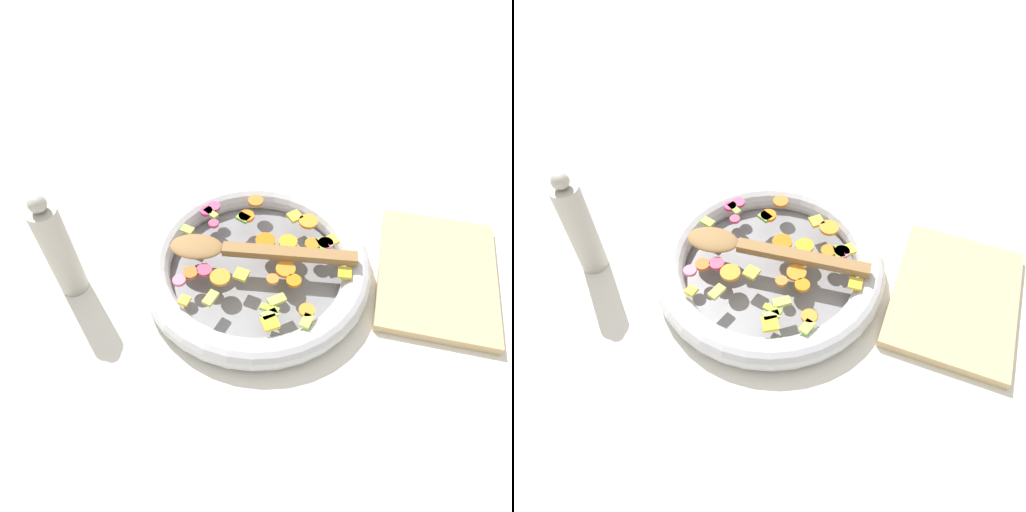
% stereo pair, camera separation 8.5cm
% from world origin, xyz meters
% --- Properties ---
extents(ground_plane, '(4.00, 4.00, 0.00)m').
position_xyz_m(ground_plane, '(0.00, 0.00, 0.00)').
color(ground_plane, silver).
extents(skillet, '(0.40, 0.40, 0.05)m').
position_xyz_m(skillet, '(0.00, 0.00, 0.02)').
color(skillet, slate).
rests_on(skillet, ground_plane).
extents(chopped_vegetables, '(0.29, 0.31, 0.01)m').
position_xyz_m(chopped_vegetables, '(0.00, -0.01, 0.05)').
color(chopped_vegetables, orange).
rests_on(chopped_vegetables, skillet).
extents(wooden_spoon, '(0.08, 0.32, 0.01)m').
position_xyz_m(wooden_spoon, '(-0.00, 0.02, 0.06)').
color(wooden_spoon, olive).
rests_on(wooden_spoon, chopped_vegetables).
extents(pepper_mill, '(0.05, 0.05, 0.21)m').
position_xyz_m(pepper_mill, '(-0.10, 0.30, 0.10)').
color(pepper_mill, '#B2ADA3').
rests_on(pepper_mill, ground_plane).
extents(cutting_board, '(0.27, 0.20, 0.02)m').
position_xyz_m(cutting_board, '(0.06, -0.31, 0.01)').
color(cutting_board, tan).
rests_on(cutting_board, ground_plane).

